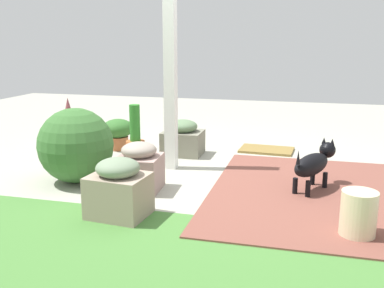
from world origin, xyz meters
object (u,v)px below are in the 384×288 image
object	(u,v)px
stone_planter_nearest	(183,139)
doormat	(266,150)
terracotta_pot_broad	(118,132)
round_shrub	(76,146)
dog	(314,163)
porch_pillar	(170,67)
stone_planter_far	(119,189)
stone_planter_mid	(139,168)
terracotta_pot_spiky	(69,130)
terracotta_pot_tall	(135,141)
ceramic_urn	(358,214)

from	to	relation	value
stone_planter_nearest	doormat	size ratio (longest dim) A/B	0.73
stone_planter_nearest	terracotta_pot_broad	distance (m)	0.88
round_shrub	dog	bearing A→B (deg)	-172.41
porch_pillar	stone_planter_far	bearing A→B (deg)	90.13
porch_pillar	stone_planter_nearest	world-z (taller)	porch_pillar
doormat	stone_planter_nearest	bearing A→B (deg)	23.79
round_shrub	doormat	world-z (taller)	round_shrub
stone_planter_far	round_shrub	size ratio (longest dim) A/B	0.66
round_shrub	stone_planter_mid	bearing A→B (deg)	173.80
porch_pillar	stone_planter_nearest	bearing A→B (deg)	-86.28
stone_planter_far	stone_planter_nearest	bearing A→B (deg)	-88.80
porch_pillar	terracotta_pot_broad	xyz separation A→B (m)	(0.92, -0.65, -0.87)
terracotta_pot_broad	terracotta_pot_spiky	world-z (taller)	terracotta_pot_spiky
stone_planter_nearest	terracotta_pot_spiky	world-z (taller)	terracotta_pot_spiky
stone_planter_far	dog	size ratio (longest dim) A/B	0.75
terracotta_pot_broad	porch_pillar	bearing A→B (deg)	144.56
stone_planter_far	terracotta_pot_spiky	world-z (taller)	terracotta_pot_spiky
porch_pillar	round_shrub	world-z (taller)	porch_pillar
terracotta_pot_spiky	round_shrub	bearing A→B (deg)	123.35
stone_planter_nearest	stone_planter_far	world-z (taller)	stone_planter_far
stone_planter_far	doormat	bearing A→B (deg)	-110.94
stone_planter_far	terracotta_pot_tall	distance (m)	1.72
dog	ceramic_urn	world-z (taller)	dog
porch_pillar	stone_planter_far	world-z (taller)	porch_pillar
stone_planter_far	terracotta_pot_spiky	xyz separation A→B (m)	(1.29, -1.51, 0.12)
terracotta_pot_spiky	dog	world-z (taller)	terracotta_pot_spiky
stone_planter_mid	porch_pillar	bearing A→B (deg)	-95.31
stone_planter_nearest	dog	xyz separation A→B (m)	(-1.54, 1.00, 0.07)
stone_planter_far	ceramic_urn	distance (m)	1.81
stone_planter_nearest	terracotta_pot_spiky	size ratio (longest dim) A/B	0.66
stone_planter_far	dog	distance (m)	1.82
stone_planter_far	terracotta_pot_tall	xyz separation A→B (m)	(0.51, -1.64, 0.00)
terracotta_pot_spiky	terracotta_pot_tall	xyz separation A→B (m)	(-0.78, -0.13, -0.11)
ceramic_urn	stone_planter_mid	bearing A→B (deg)	-16.95
stone_planter_nearest	dog	bearing A→B (deg)	147.07
dog	ceramic_urn	size ratio (longest dim) A/B	1.88
terracotta_pot_spiky	doormat	bearing A→B (deg)	-157.06
round_shrub	dog	distance (m)	2.29
stone_planter_nearest	ceramic_urn	bearing A→B (deg)	133.52
dog	terracotta_pot_spiky	bearing A→B (deg)	-9.98
stone_planter_far	round_shrub	distance (m)	1.06
ceramic_urn	round_shrub	bearing A→B (deg)	-14.16
porch_pillar	dog	xyz separation A→B (m)	(-1.51, 0.40, -0.84)
stone_planter_mid	dog	world-z (taller)	dog
porch_pillar	terracotta_pot_tall	bearing A→B (deg)	-23.64
porch_pillar	dog	world-z (taller)	porch_pillar
stone_planter_far	terracotta_pot_tall	size ratio (longest dim) A/B	0.74
dog	doormat	size ratio (longest dim) A/B	0.98
terracotta_pot_broad	doormat	distance (m)	1.91
terracotta_pot_tall	doormat	xyz separation A→B (m)	(-1.45, -0.81, -0.22)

